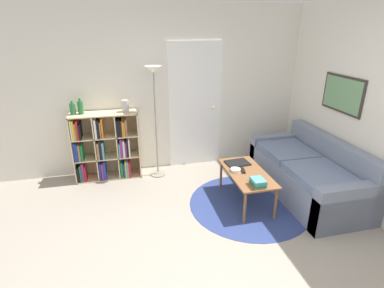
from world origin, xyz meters
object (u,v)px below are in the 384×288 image
(bookshelf, at_px, (105,146))
(floor_lamp, at_px, (154,89))
(vase_on_shelf, at_px, (125,106))
(couch, at_px, (309,174))
(bowl, at_px, (236,170))
(bottle_left, at_px, (73,109))
(laptop, at_px, (237,163))
(bottle_middle, at_px, (80,108))
(coffee_table, at_px, (247,175))

(bookshelf, relative_size, floor_lamp, 0.61)
(vase_on_shelf, bearing_deg, couch, -25.31)
(floor_lamp, distance_m, couch, 2.53)
(bookshelf, bearing_deg, floor_lamp, -8.10)
(bowl, xyz_separation_m, bottle_left, (-2.09, 1.14, 0.67))
(floor_lamp, distance_m, vase_on_shelf, 0.51)
(floor_lamp, bearing_deg, vase_on_shelf, 165.45)
(floor_lamp, distance_m, laptop, 1.60)
(bookshelf, bearing_deg, bottle_middle, 175.06)
(bookshelf, xyz_separation_m, laptop, (1.82, -0.90, -0.06))
(bookshelf, height_order, bottle_left, bottle_left)
(laptop, height_order, bottle_left, bottle_left)
(laptop, xyz_separation_m, bottle_middle, (-2.10, 0.93, 0.69))
(coffee_table, xyz_separation_m, bowl, (-0.14, 0.06, 0.07))
(bookshelf, height_order, floor_lamp, floor_lamp)
(coffee_table, height_order, laptop, laptop)
(laptop, bearing_deg, bottle_left, 157.35)
(bottle_middle, bearing_deg, bottle_left, -175.93)
(bookshelf, height_order, coffee_table, bookshelf)
(laptop, xyz_separation_m, bowl, (-0.11, -0.22, 0.01))
(bookshelf, relative_size, coffee_table, 1.07)
(couch, height_order, bottle_left, bottle_left)
(coffee_table, distance_m, bottle_middle, 2.56)
(laptop, distance_m, bottle_middle, 2.40)
(coffee_table, height_order, vase_on_shelf, vase_on_shelf)
(bookshelf, height_order, bottle_middle, bottle_middle)
(bowl, bearing_deg, bookshelf, 146.67)
(coffee_table, relative_size, vase_on_shelf, 5.55)
(bottle_middle, bearing_deg, couch, -20.99)
(coffee_table, distance_m, vase_on_shelf, 2.04)
(floor_lamp, height_order, bottle_left, floor_lamp)
(vase_on_shelf, bearing_deg, floor_lamp, -14.55)
(floor_lamp, relative_size, bottle_middle, 7.45)
(vase_on_shelf, bearing_deg, bottle_middle, 177.79)
(coffee_table, height_order, bottle_middle, bottle_middle)
(bowl, relative_size, bottle_middle, 0.59)
(laptop, bearing_deg, bowl, -117.38)
(bowl, height_order, bottle_left, bottle_left)
(floor_lamp, bearing_deg, laptop, -37.47)
(laptop, height_order, bottle_middle, bottle_middle)
(bottle_left, distance_m, vase_on_shelf, 0.74)
(floor_lamp, relative_size, bowl, 12.68)
(laptop, distance_m, bottle_left, 2.49)
(floor_lamp, relative_size, couch, 0.92)
(laptop, relative_size, bottle_middle, 1.46)
(bookshelf, distance_m, bowl, 2.05)
(couch, bearing_deg, floor_lamp, 152.61)
(bowl, bearing_deg, vase_on_shelf, 140.26)
(bottle_left, bearing_deg, floor_lamp, -6.24)
(bottle_middle, xyz_separation_m, vase_on_shelf, (0.64, -0.02, -0.01))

